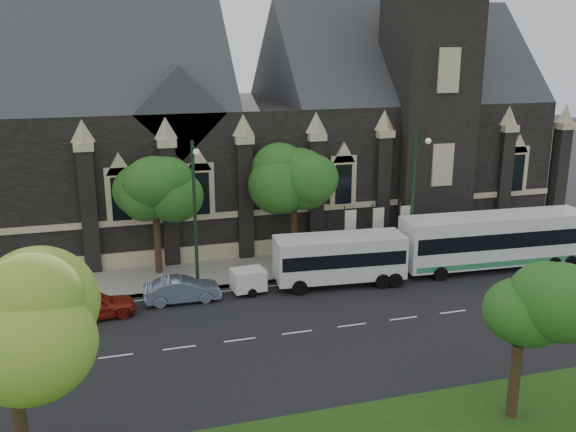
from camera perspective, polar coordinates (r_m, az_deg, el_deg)
name	(u,v)px	position (r m, az deg, el deg)	size (l,w,h in m)	color
ground	(297,332)	(32.86, 0.83, -10.48)	(160.00, 160.00, 0.00)	black
sidewalk	(254,269)	(41.28, -3.07, -4.81)	(80.00, 5.00, 0.15)	#9B978D
museum	(289,125)	(49.39, 0.11, 8.27)	(40.00, 17.70, 29.90)	black
tree_park_near	(15,312)	(21.23, -23.43, -7.93)	(4.42, 4.42, 8.56)	black
tree_park_east	(523,306)	(25.99, 20.49, -7.64)	(3.40, 3.40, 6.28)	black
tree_walk_right	(296,176)	(41.61, 0.74, 3.61)	(4.08, 4.08, 7.80)	black
tree_walk_left	(157,186)	(39.97, -11.71, 2.67)	(3.91, 3.91, 7.64)	black
street_lamp_near	(414,192)	(41.04, 11.35, 2.13)	(0.36, 1.88, 9.00)	#16311C
street_lamp_mid	(195,208)	(36.81, -8.38, 0.73)	(0.36, 1.88, 9.00)	#16311C
banner_flag_left	(348,230)	(41.89, 5.44, -1.22)	(0.90, 0.10, 4.00)	#16311C
banner_flag_center	(376,227)	(42.65, 7.93, -1.00)	(0.90, 0.10, 4.00)	#16311C
banner_flag_right	(403,225)	(43.49, 10.34, -0.78)	(0.90, 0.10, 4.00)	#16311C
tour_coach	(494,239)	(43.15, 18.15, -2.03)	(12.52, 3.40, 3.62)	silver
shuttle_bus	(340,257)	(38.55, 4.71, -3.68)	(8.07, 3.32, 3.05)	silver
box_trailer	(248,280)	(37.41, -3.61, -5.77)	(2.82, 1.66, 1.47)	silver
sedan	(182,290)	(36.73, -9.54, -6.59)	(1.51, 4.33, 1.43)	slate
car_far_red	(93,305)	(35.70, -17.21, -7.69)	(1.78, 4.43, 1.51)	maroon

